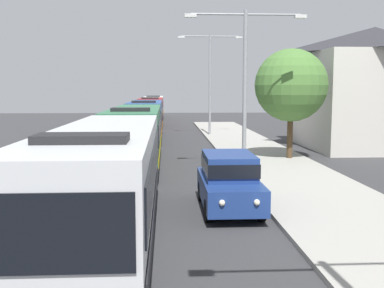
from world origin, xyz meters
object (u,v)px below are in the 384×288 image
(bus_rear, at_px, (154,106))
(streetlamp_mid, at_px, (245,72))
(bus_second_in_line, at_px, (136,134))
(bus_middle, at_px, (146,118))
(white_suv, at_px, (229,179))
(bus_lead, at_px, (106,178))
(bus_fourth_in_line, at_px, (151,111))
(streetlamp_far, at_px, (210,74))
(roadside_tree, at_px, (291,85))

(bus_rear, height_order, streetlamp_mid, streetlamp_mid)
(bus_second_in_line, distance_m, bus_middle, 13.25)
(bus_rear, bearing_deg, white_suv, -85.66)
(bus_second_in_line, bearing_deg, bus_lead, -90.00)
(bus_rear, bearing_deg, bus_middle, -90.00)
(streetlamp_mid, bearing_deg, bus_second_in_line, 154.98)
(bus_middle, relative_size, bus_fourth_in_line, 1.17)
(bus_lead, bearing_deg, bus_second_in_line, 90.00)
(streetlamp_far, bearing_deg, streetlamp_mid, -90.00)
(bus_lead, relative_size, bus_middle, 0.94)
(bus_middle, height_order, roadside_tree, roadside_tree)
(bus_lead, relative_size, white_suv, 2.57)
(bus_fourth_in_line, height_order, roadside_tree, roadside_tree)
(bus_fourth_in_line, distance_m, streetlamp_far, 13.03)
(bus_fourth_in_line, xyz_separation_m, streetlamp_far, (5.40, -11.29, 3.64))
(bus_fourth_in_line, bearing_deg, bus_rear, 90.00)
(streetlamp_mid, xyz_separation_m, streetlamp_far, (-0.00, 17.89, 0.48))
(bus_lead, bearing_deg, bus_fourth_in_line, 90.00)
(bus_lead, bearing_deg, roadside_tree, 57.86)
(bus_second_in_line, xyz_separation_m, bus_middle, (0.00, 13.25, 0.00))
(bus_second_in_line, height_order, white_suv, bus_second_in_line)
(bus_second_in_line, bearing_deg, streetlamp_far, 70.65)
(bus_fourth_in_line, relative_size, bus_rear, 0.99)
(bus_rear, height_order, roadside_tree, roadside_tree)
(bus_second_in_line, relative_size, roadside_tree, 1.94)
(bus_lead, height_order, bus_second_in_line, same)
(white_suv, height_order, streetlamp_mid, streetlamp_mid)
(bus_middle, distance_m, roadside_tree, 15.12)
(streetlamp_far, xyz_separation_m, roadside_tree, (3.23, -14.27, -1.07))
(bus_lead, height_order, bus_middle, same)
(bus_second_in_line, bearing_deg, bus_fourth_in_line, 90.00)
(streetlamp_mid, bearing_deg, bus_lead, -118.10)
(bus_middle, relative_size, white_suv, 2.74)
(bus_lead, height_order, roadside_tree, roadside_tree)
(streetlamp_mid, bearing_deg, white_suv, -103.50)
(bus_fourth_in_line, height_order, bus_rear, same)
(bus_rear, bearing_deg, streetlamp_far, -77.22)
(bus_rear, bearing_deg, roadside_tree, -77.23)
(bus_second_in_line, height_order, bus_fourth_in_line, same)
(bus_fourth_in_line, xyz_separation_m, white_suv, (3.70, -36.26, -0.66))
(bus_second_in_line, bearing_deg, bus_middle, 90.00)
(bus_lead, relative_size, roadside_tree, 1.90)
(streetlamp_mid, height_order, streetlamp_far, streetlamp_far)
(white_suv, relative_size, streetlamp_far, 0.53)
(bus_rear, height_order, streetlamp_far, streetlamp_far)
(bus_middle, relative_size, bus_rear, 1.16)
(bus_lead, distance_m, bus_fourth_in_line, 39.29)
(bus_rear, height_order, white_suv, bus_rear)
(white_suv, distance_m, roadside_tree, 12.22)
(bus_middle, height_order, white_suv, bus_middle)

